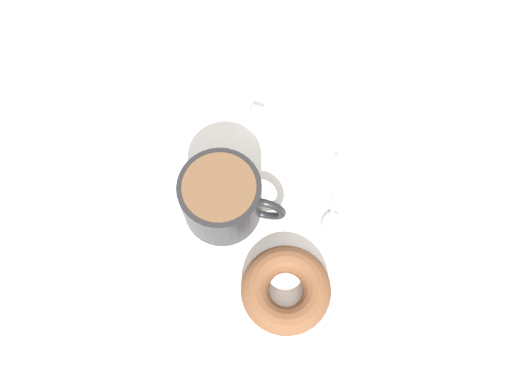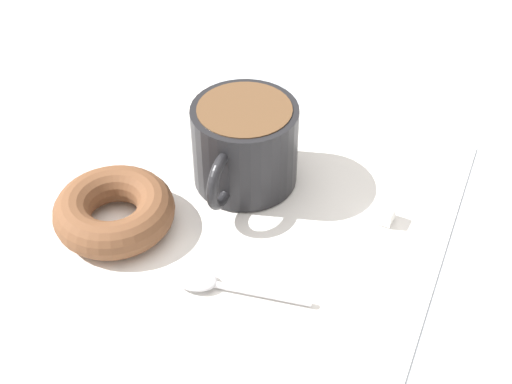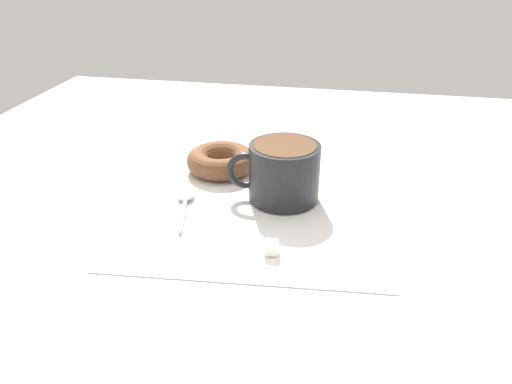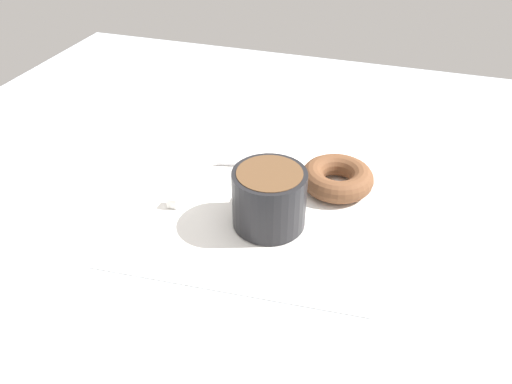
{
  "view_description": "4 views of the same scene",
  "coord_description": "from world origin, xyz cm",
  "px_view_note": "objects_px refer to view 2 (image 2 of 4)",
  "views": [
    {
      "loc": [
        -24.13,
        -10.44,
        67.05
      ],
      "look_at": [
        -1.94,
        -2.19,
        2.3
      ],
      "focal_mm": 40.0,
      "sensor_mm": 36.0,
      "label": 1
    },
    {
      "loc": [
        19.13,
        -43.09,
        43.92
      ],
      "look_at": [
        -1.94,
        -2.19,
        2.3
      ],
      "focal_mm": 50.0,
      "sensor_mm": 36.0,
      "label": 2
    },
    {
      "loc": [
        55.41,
        8.81,
        33.05
      ],
      "look_at": [
        -1.94,
        -2.19,
        2.3
      ],
      "focal_mm": 35.0,
      "sensor_mm": 36.0,
      "label": 3
    },
    {
      "loc": [
        -18.79,
        50.29,
        42.16
      ],
      "look_at": [
        -1.94,
        -2.19,
        2.3
      ],
      "focal_mm": 35.0,
      "sensor_mm": 36.0,
      "label": 4
    }
  ],
  "objects_px": {
    "donut": "(114,211)",
    "sugar_cube": "(385,214)",
    "spoon": "(211,283)",
    "coffee_cup": "(244,144)"
  },
  "relations": [
    {
      "from": "sugar_cube",
      "to": "donut",
      "type": "bearing_deg",
      "value": -151.45
    },
    {
      "from": "donut",
      "to": "spoon",
      "type": "xyz_separation_m",
      "value": [
        0.11,
        -0.02,
        -0.01
      ]
    },
    {
      "from": "spoon",
      "to": "sugar_cube",
      "type": "distance_m",
      "value": 0.17
    },
    {
      "from": "donut",
      "to": "spoon",
      "type": "distance_m",
      "value": 0.11
    },
    {
      "from": "coffee_cup",
      "to": "sugar_cube",
      "type": "distance_m",
      "value": 0.14
    },
    {
      "from": "coffee_cup",
      "to": "donut",
      "type": "distance_m",
      "value": 0.13
    },
    {
      "from": "donut",
      "to": "spoon",
      "type": "bearing_deg",
      "value": -11.82
    },
    {
      "from": "coffee_cup",
      "to": "donut",
      "type": "bearing_deg",
      "value": -123.93
    },
    {
      "from": "donut",
      "to": "spoon",
      "type": "height_order",
      "value": "donut"
    },
    {
      "from": "donut",
      "to": "sugar_cube",
      "type": "bearing_deg",
      "value": 28.55
    }
  ]
}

